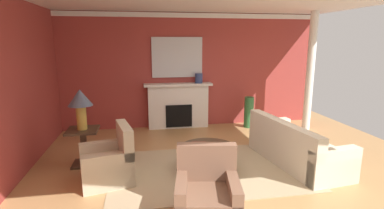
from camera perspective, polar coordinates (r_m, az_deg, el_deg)
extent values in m
plane|color=tan|center=(5.61, 4.42, -12.12)|extent=(8.70, 8.70, 0.00)
cube|color=#9E3833|center=(8.07, -0.63, 6.53)|extent=(7.30, 0.12, 3.03)
cube|color=#9E3833|center=(5.72, -31.52, 2.44)|extent=(0.12, 6.42, 3.03)
cube|color=white|center=(7.98, -0.56, 16.80)|extent=(7.30, 0.08, 0.12)
cube|color=tan|center=(5.53, 3.08, -12.42)|extent=(3.46, 2.26, 0.01)
cube|color=white|center=(7.97, -2.67, -0.43)|extent=(1.60, 0.25, 1.15)
cube|color=black|center=(8.00, -2.64, -2.02)|extent=(0.70, 0.26, 0.60)
cube|color=white|center=(7.83, -2.68, 3.85)|extent=(1.80, 0.35, 0.06)
cube|color=silver|center=(7.90, -2.87, 9.06)|extent=(1.34, 0.04, 1.05)
cube|color=beige|center=(6.09, 19.49, -8.55)|extent=(1.17, 2.20, 0.45)
cube|color=beige|center=(5.76, 16.99, -5.10)|extent=(0.48, 2.11, 0.40)
cube|color=beige|center=(5.39, 25.70, -10.81)|extent=(0.92, 0.32, 0.62)
cube|color=beige|center=(6.80, 14.75, -5.34)|extent=(0.92, 0.32, 0.62)
cube|color=#C1B293|center=(5.23, -16.11, -11.85)|extent=(0.95, 0.95, 0.44)
cube|color=#C1B293|center=(5.09, -12.83, -6.57)|extent=(0.33, 0.82, 0.51)
cube|color=#C1B293|center=(5.50, -16.56, -9.75)|extent=(0.81, 0.31, 0.60)
cube|color=#C1B293|center=(4.89, -15.71, -12.50)|extent=(0.81, 0.31, 0.60)
cube|color=brown|center=(4.03, 2.96, -18.94)|extent=(0.93, 0.93, 0.44)
cube|color=brown|center=(4.10, 2.81, -10.93)|extent=(0.82, 0.30, 0.51)
cube|color=brown|center=(3.99, -2.01, -17.96)|extent=(0.28, 0.81, 0.60)
cube|color=brown|center=(4.02, 7.91, -17.82)|extent=(0.28, 0.81, 0.60)
cylinder|color=#3D2D1E|center=(5.37, 3.13, -8.30)|extent=(1.00, 1.00, 0.04)
cylinder|color=#3D2D1E|center=(5.45, 3.10, -10.52)|extent=(0.12, 0.12, 0.41)
cylinder|color=#3D2D1E|center=(5.53, 3.08, -12.34)|extent=(0.56, 0.56, 0.03)
cube|color=#3D2D1E|center=(5.88, -20.33, -4.67)|extent=(0.56, 0.56, 0.04)
cube|color=#3D2D1E|center=(5.98, -20.08, -7.88)|extent=(0.10, 0.10, 0.66)
cube|color=#3D2D1E|center=(6.09, -19.87, -10.63)|extent=(0.45, 0.45, 0.04)
cylinder|color=#B28E38|center=(5.82, -20.50, -2.35)|extent=(0.18, 0.18, 0.45)
cone|color=#4C566B|center=(5.74, -20.78, 1.28)|extent=(0.44, 0.44, 0.30)
cylinder|color=navy|center=(7.87, 1.32, 5.08)|extent=(0.20, 0.20, 0.26)
cylinder|color=#33703D|center=(8.17, 10.88, -1.45)|extent=(0.25, 0.25, 0.83)
cube|color=navy|center=(5.29, 3.28, -8.18)|extent=(0.24, 0.20, 0.04)
cube|color=maroon|center=(5.33, 1.39, -7.61)|extent=(0.28, 0.20, 0.03)
cylinder|color=white|center=(8.20, 21.79, 5.76)|extent=(0.20, 0.20, 3.03)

